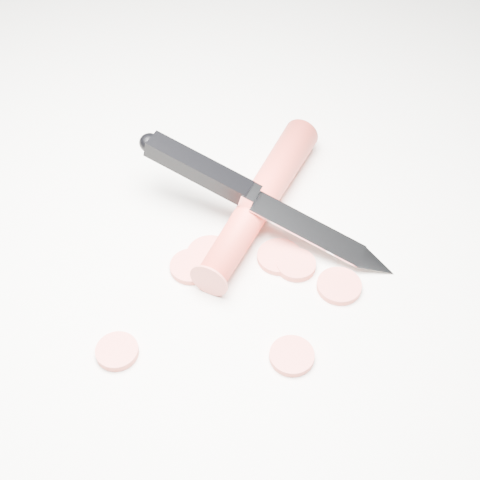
{
  "coord_description": "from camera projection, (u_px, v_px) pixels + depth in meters",
  "views": [
    {
      "loc": [
        -0.01,
        -0.39,
        0.46
      ],
      "look_at": [
        -0.0,
        0.0,
        0.02
      ],
      "focal_mm": 50.0,
      "sensor_mm": 36.0,
      "label": 1
    }
  ],
  "objects": [
    {
      "name": "carrot_slice_3",
      "position": [
        339.0,
        286.0,
        0.57
      ],
      "size": [
        0.04,
        0.04,
        0.01
      ],
      "primitive_type": "cylinder",
      "color": "#D6574A",
      "rests_on": "ground"
    },
    {
      "name": "carrot_slice_0",
      "position": [
        117.0,
        351.0,
        0.53
      ],
      "size": [
        0.03,
        0.03,
        0.01
      ],
      "primitive_type": "cylinder",
      "color": "#D6574A",
      "rests_on": "ground"
    },
    {
      "name": "carrot",
      "position": [
        260.0,
        200.0,
        0.62
      ],
      "size": [
        0.12,
        0.2,
        0.03
      ],
      "primitive_type": "cylinder",
      "rotation": [
        1.57,
        0.0,
        -0.46
      ],
      "color": "red",
      "rests_on": "ground"
    },
    {
      "name": "carrot_slice_6",
      "position": [
        292.0,
        356.0,
        0.52
      ],
      "size": [
        0.04,
        0.04,
        0.01
      ],
      "primitive_type": "cylinder",
      "color": "#D6574A",
      "rests_on": "ground"
    },
    {
      "name": "carrot_slice_4",
      "position": [
        279.0,
        257.0,
        0.59
      ],
      "size": [
        0.04,
        0.04,
        0.01
      ],
      "primitive_type": "cylinder",
      "color": "#D6574A",
      "rests_on": "ground"
    },
    {
      "name": "carrot_slice_2",
      "position": [
        296.0,
        265.0,
        0.59
      ],
      "size": [
        0.03,
        0.03,
        0.01
      ],
      "primitive_type": "cylinder",
      "color": "#D6574A",
      "rests_on": "ground"
    },
    {
      "name": "ground",
      "position": [
        242.0,
        254.0,
        0.6
      ],
      "size": [
        2.4,
        2.4,
        0.0
      ],
      "primitive_type": "plane",
      "color": "silver",
      "rests_on": "ground"
    },
    {
      "name": "carrot_slice_5",
      "position": [
        210.0,
        254.0,
        0.59
      ],
      "size": [
        0.04,
        0.04,
        0.01
      ],
      "primitive_type": "cylinder",
      "color": "#D6574A",
      "rests_on": "ground"
    },
    {
      "name": "kitchen_knife",
      "position": [
        265.0,
        201.0,
        0.59
      ],
      "size": [
        0.24,
        0.14,
        0.07
      ],
      "primitive_type": null,
      "color": "silver",
      "rests_on": "ground"
    },
    {
      "name": "carrot_slice_1",
      "position": [
        191.0,
        267.0,
        0.58
      ],
      "size": [
        0.04,
        0.04,
        0.01
      ],
      "primitive_type": "cylinder",
      "color": "#D6574A",
      "rests_on": "ground"
    }
  ]
}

